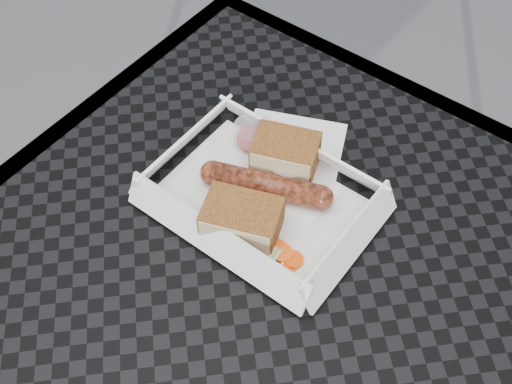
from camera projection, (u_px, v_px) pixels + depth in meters
patio_table at (282, 363)px, 0.70m from camera, size 0.80×0.80×0.74m
food_tray at (261, 201)px, 0.74m from camera, size 0.22×0.15×0.00m
bratwurst at (266, 185)px, 0.73m from camera, size 0.15×0.08×0.03m
bread_near at (285, 155)px, 0.75m from camera, size 0.09×0.08×0.05m
bread_far at (242, 220)px, 0.69m from camera, size 0.10×0.08×0.04m
veg_garnish at (281, 263)px, 0.68m from camera, size 0.03×0.03×0.00m
napkin at (292, 152)px, 0.78m from camera, size 0.16×0.16×0.00m
condiment_cup_sauce at (254, 135)px, 0.78m from camera, size 0.05×0.05×0.03m
condiment_cup_empty at (290, 169)px, 0.75m from camera, size 0.05×0.05×0.03m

